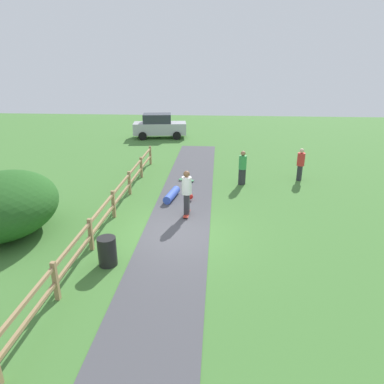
% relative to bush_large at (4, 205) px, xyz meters
% --- Properties ---
extents(ground_plane, '(60.00, 60.00, 0.00)m').
position_rel_bush_large_xyz_m(ground_plane, '(5.94, 0.39, -1.11)').
color(ground_plane, '#427533').
extents(asphalt_path, '(2.40, 28.00, 0.02)m').
position_rel_bush_large_xyz_m(asphalt_path, '(5.94, 0.39, -1.10)').
color(asphalt_path, '#47474C').
rests_on(asphalt_path, ground_plane).
extents(wooden_fence, '(0.12, 18.12, 1.10)m').
position_rel_bush_large_xyz_m(wooden_fence, '(3.34, 0.39, -0.45)').
color(wooden_fence, '#997A51').
rests_on(wooden_fence, ground_plane).
extents(bush_large, '(3.48, 4.18, 2.23)m').
position_rel_bush_large_xyz_m(bush_large, '(0.00, 0.00, 0.00)').
color(bush_large, '#23561E').
rests_on(bush_large, ground_plane).
extents(trash_bin, '(0.56, 0.56, 0.90)m').
position_rel_bush_large_xyz_m(trash_bin, '(4.14, -1.74, -0.66)').
color(trash_bin, black).
rests_on(trash_bin, ground_plane).
extents(skater_riding, '(0.39, 0.81, 1.85)m').
position_rel_bush_large_xyz_m(skater_riding, '(6.19, 2.02, -0.06)').
color(skater_riding, '#B23326').
rests_on(skater_riding, asphalt_path).
extents(skater_fallen, '(1.27, 1.51, 0.36)m').
position_rel_bush_large_xyz_m(skater_fallen, '(5.43, 3.78, -0.91)').
color(skater_fallen, blue).
rests_on(skater_fallen, asphalt_path).
extents(skateboard_loose, '(0.82, 0.41, 0.08)m').
position_rel_bush_large_xyz_m(skateboard_loose, '(5.79, 6.27, -1.03)').
color(skateboard_loose, '#338C4C').
rests_on(skateboard_loose, asphalt_path).
extents(bystander_red, '(0.51, 0.51, 1.67)m').
position_rel_bush_large_xyz_m(bystander_red, '(11.62, 6.98, -0.20)').
color(bystander_red, '#2D2D33').
rests_on(bystander_red, ground_plane).
extents(bystander_green, '(0.54, 0.54, 1.71)m').
position_rel_bush_large_xyz_m(bystander_green, '(8.60, 6.07, -0.17)').
color(bystander_green, '#2D2D33').
rests_on(bystander_green, ground_plane).
extents(parked_car_silver, '(4.38, 2.42, 1.92)m').
position_rel_bush_large_xyz_m(parked_car_silver, '(2.59, 17.30, -0.16)').
color(parked_car_silver, '#B7B7BC').
rests_on(parked_car_silver, ground_plane).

